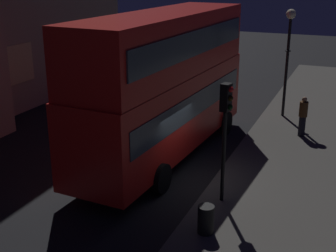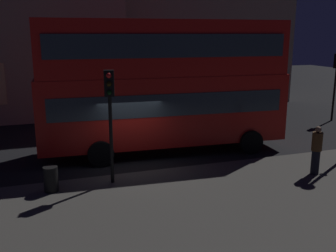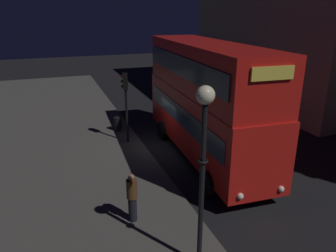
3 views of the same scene
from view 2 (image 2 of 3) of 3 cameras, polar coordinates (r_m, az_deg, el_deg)
The scene contains 7 objects.
ground_plane at distance 15.24m, azimuth -5.24°, elevation -5.97°, with size 80.00×80.00×0.00m, color black.
sidewalk_slab at distance 10.18m, azimuth 2.57°, elevation -15.96°, with size 44.00×9.55×0.12m, color #4C4944.
double_decker_bus at distance 16.43m, azimuth -0.64°, elevation 6.74°, with size 10.69×3.32×5.62m.
traffic_light_near_kerb at distance 12.68m, azimuth -8.61°, elevation 3.38°, with size 0.37×0.39×3.82m.
traffic_light_far_side at distance 24.68m, azimuth 23.62°, elevation 7.23°, with size 0.35×0.38×3.97m.
pedestrian at distance 14.73m, azimuth 21.12°, elevation -3.32°, with size 0.37×0.37×1.78m.
litter_bin at distance 13.01m, azimuth -16.95°, elevation -7.52°, with size 0.46×0.46×0.82m, color black.
Camera 2 is at (-3.23, -14.01, 5.06)m, focal length 41.16 mm.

